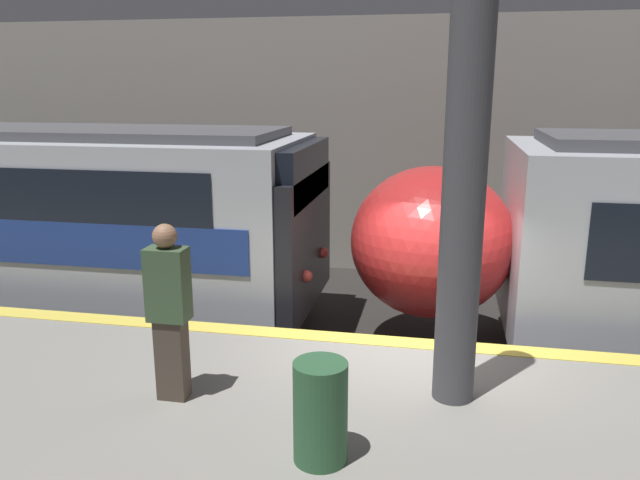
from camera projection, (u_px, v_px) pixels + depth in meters
name	position (u px, v px, depth m)	size (l,w,h in m)	color
ground_plane	(399.00, 418.00, 7.77)	(120.00, 120.00, 0.00)	#282623
station_rear_barrier	(424.00, 149.00, 13.12)	(50.00, 0.15, 5.39)	#9E998E
support_pillar_near	(463.00, 210.00, 5.65)	(0.40, 0.40, 3.72)	#47474C
person_waiting	(169.00, 308.00, 5.87)	(0.38, 0.24, 1.73)	#473D33
trash_bin	(320.00, 412.00, 4.98)	(0.44, 0.44, 0.85)	#2D5B38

